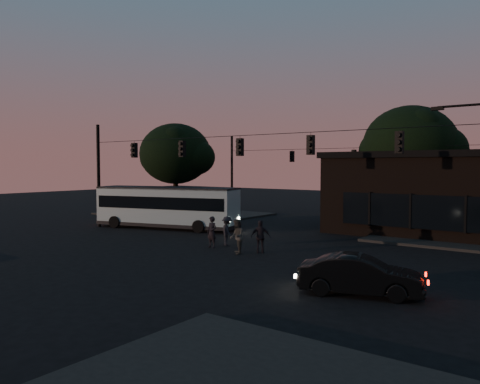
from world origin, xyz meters
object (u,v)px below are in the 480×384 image
Objects in this scene: building at (458,193)px; pedestrian_c at (261,237)px; bus at (167,205)px; car at (360,275)px; pedestrian_b at (237,237)px; pedestrian_a at (212,232)px; pedestrian_d at (227,231)px.

building is 15.14m from pedestrian_c.
bus is 2.57× the size of car.
pedestrian_c is (0.86, 0.90, -0.04)m from pedestrian_b.
bus reaches higher than pedestrian_c.
bus is at bearing 46.74° from car.
pedestrian_d is at bearing 76.68° from pedestrian_a.
bus reaches higher than pedestrian_b.
car is at bearing -175.48° from pedestrian_d.
bus is 6.07× the size of pedestrian_b.
pedestrian_c reaches higher than car.
bus reaches higher than pedestrian_a.
pedestrian_c is at bearing 7.56° from pedestrian_a.
car is 11.03m from pedestrian_a.
building is 18.05m from car.
car is 2.45× the size of pedestrian_a.
pedestrian_b is (-7.36, -14.44, -1.82)m from building.
pedestrian_d is (-9.28, -12.81, -1.88)m from building.
pedestrian_c is at bearing -163.03° from pedestrian_d.
building is 9.05× the size of pedestrian_c.
car is 8.75m from pedestrian_b.
pedestrian_b is 1.08× the size of pedestrian_d.
pedestrian_a is 0.96× the size of pedestrian_b.
car is at bearing -87.87° from building.
building is at bearing -16.39° from car.
pedestrian_a reaches higher than car.
building is at bearing -94.20° from pedestrian_d.
pedestrian_a is (-9.57, -13.80, -1.85)m from building.
building is at bearing -149.00° from pedestrian_c.
pedestrian_c is 1.03× the size of pedestrian_d.
pedestrian_d is (8.05, -3.18, -0.84)m from bus.
pedestrian_a is at bearing 105.62° from pedestrian_d.
pedestrian_c is at bearing -115.64° from building.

